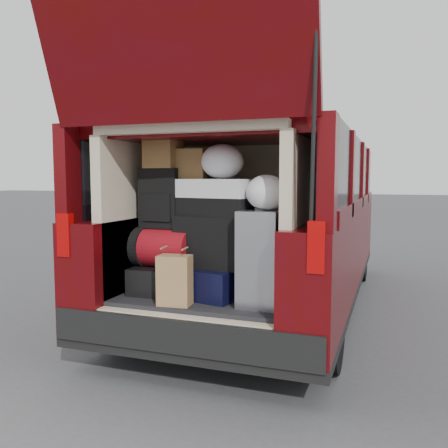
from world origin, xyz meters
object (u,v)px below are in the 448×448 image
Objects in this scene: kraft_bag at (175,280)px; red_duffel at (165,248)px; twotone_duffel at (215,197)px; backpack at (163,198)px; navy_hardshell at (217,281)px; black_soft_case at (214,241)px; black_hardshell at (162,278)px; silver_roller at (263,257)px.

kraft_bag is 0.77× the size of red_duffel.
kraft_bag is at bearing -103.63° from twotone_duffel.
backpack is at bearing 130.54° from red_duffel.
backpack reaches higher than navy_hardshell.
backpack is (-0.04, 0.05, 0.37)m from red_duffel.
red_duffel is 0.38m from black_soft_case.
black_soft_case reaches higher than kraft_bag.
black_soft_case reaches higher than black_hardshell.
kraft_bag is (-0.18, -0.34, 0.06)m from navy_hardshell.
navy_hardshell is 0.77× the size of silver_roller.
navy_hardshell is at bearing 55.92° from kraft_bag.
silver_roller is (0.37, -0.09, 0.21)m from navy_hardshell.
silver_roller is at bearing -1.36° from navy_hardshell.
black_soft_case is (0.37, 0.05, 0.06)m from red_duffel.
black_hardshell is at bearing -174.28° from black_soft_case.
black_hardshell is at bearing 137.75° from red_duffel.
navy_hardshell is at bearing -2.00° from black_hardshell.
twotone_duffel is (0.41, 0.01, 0.01)m from backpack.
black_hardshell is 0.75m from twotone_duffel.
black_hardshell is 0.84× the size of twotone_duffel.
black_soft_case is 0.51m from backpack.
twotone_duffel is (0.00, 0.01, 0.32)m from black_soft_case.
twotone_duffel is at bearing 15.12° from red_duffel.
black_hardshell is at bearing 173.78° from silver_roller.
black_soft_case is at bearing -165.65° from navy_hardshell.
navy_hardshell is 0.39m from kraft_bag.
silver_roller is at bearing 2.52° from red_duffel.
navy_hardshell is 1.12× the size of backpack.
black_soft_case is at bearing 59.03° from kraft_bag.
twotone_duffel is at bearing 165.56° from silver_roller.
silver_roller is 0.41m from black_soft_case.
backpack reaches higher than twotone_duffel.
backpack is (0.01, 0.00, 0.61)m from black_hardshell.
navy_hardshell is 0.74m from backpack.
kraft_bag reaches higher than black_hardshell.
backpack is at bearing 0.68° from black_hardshell.
twotone_duffel reaches higher than black_hardshell.
red_duffel is 0.75× the size of twotone_duffel.
black_soft_case is at bearing -2.13° from black_hardshell.
black_soft_case is (0.42, 0.00, 0.30)m from black_hardshell.
red_duffel is (-0.77, 0.03, 0.02)m from silver_roller.
kraft_bag is at bearing -105.97° from navy_hardshell.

